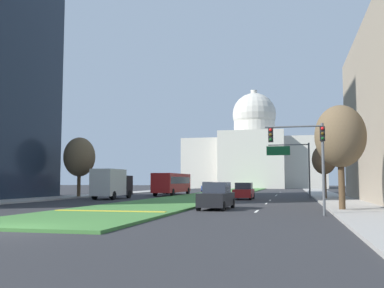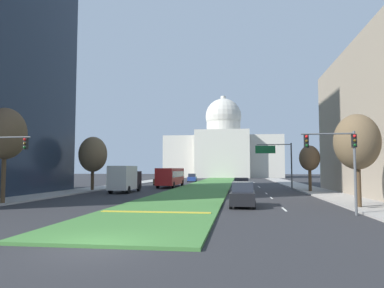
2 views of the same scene
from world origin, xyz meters
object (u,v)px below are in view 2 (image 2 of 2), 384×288
(capitol_building, at_px, (223,150))
(street_tree_left_mid, at_px, (93,154))
(sedan_lead_stopped, at_px, (243,195))
(city_bus, at_px, (171,176))
(sedan_far_horizon, at_px, (192,178))
(street_tree_right_mid, at_px, (310,159))
(traffic_light_near_right, at_px, (340,154))
(sedan_distant, at_px, (161,180))
(box_truck_delivery, at_px, (125,179))
(overhead_guide_sign, at_px, (278,156))
(sedan_midblock, at_px, (241,185))
(street_tree_left_near, at_px, (5,134))
(street_tree_right_near, at_px, (357,142))

(capitol_building, distance_m, street_tree_left_mid, 78.28)
(sedan_lead_stopped, height_order, city_bus, city_bus)
(sedan_far_horizon, bearing_deg, street_tree_right_mid, -60.11)
(traffic_light_near_right, xyz_separation_m, sedan_distant, (-19.98, 38.68, -2.96))
(traffic_light_near_right, distance_m, box_truck_delivery, 27.39)
(street_tree_left_mid, xyz_separation_m, sedan_distant, (5.14, 17.84, -3.89))
(overhead_guide_sign, height_order, sedan_lead_stopped, overhead_guide_sign)
(sedan_midblock, bearing_deg, city_bus, 135.82)
(capitol_building, relative_size, street_tree_left_near, 4.96)
(capitol_building, xyz_separation_m, street_tree_left_mid, (-13.65, -76.94, -4.64))
(street_tree_left_mid, height_order, sedan_midblock, street_tree_left_mid)
(street_tree_right_near, height_order, box_truck_delivery, street_tree_right_near)
(overhead_guide_sign, height_order, city_bus, overhead_guide_sign)
(sedan_lead_stopped, xyz_separation_m, sedan_far_horizon, (-10.60, 50.70, -0.02))
(sedan_distant, bearing_deg, street_tree_right_mid, -36.68)
(street_tree_left_near, bearing_deg, sedan_midblock, 43.51)
(traffic_light_near_right, distance_m, sedan_lead_stopped, 7.95)
(traffic_light_near_right, height_order, sedan_lead_stopped, traffic_light_near_right)
(street_tree_right_mid, bearing_deg, city_bus, 153.33)
(city_bus, bearing_deg, overhead_guide_sign, -13.05)
(overhead_guide_sign, relative_size, street_tree_left_near, 0.84)
(capitol_building, xyz_separation_m, street_tree_right_near, (13.65, -94.03, -4.59))
(overhead_guide_sign, distance_m, street_tree_right_mid, 6.74)
(overhead_guide_sign, distance_m, city_bus, 16.83)
(street_tree_right_near, relative_size, sedan_midblock, 1.59)
(street_tree_right_near, xyz_separation_m, sedan_distant, (-22.17, 34.92, -3.94))
(street_tree_right_mid, xyz_separation_m, box_truck_delivery, (-22.38, -3.47, -2.45))
(sedan_midblock, distance_m, sedan_distant, 22.47)
(sedan_midblock, bearing_deg, box_truck_delivery, -169.79)
(traffic_light_near_right, height_order, street_tree_left_mid, street_tree_left_mid)
(sedan_far_horizon, xyz_separation_m, city_bus, (-0.34, -23.28, 0.93))
(sedan_distant, bearing_deg, overhead_guide_sign, -29.11)
(capitol_building, distance_m, street_tree_left_near, 95.71)
(street_tree_right_near, xyz_separation_m, sedan_lead_stopped, (-8.18, 0.56, -3.91))
(street_tree_right_mid, height_order, box_truck_delivery, street_tree_right_mid)
(capitol_building, relative_size, sedan_midblock, 9.00)
(sedan_midblock, bearing_deg, street_tree_right_mid, 6.43)
(street_tree_right_near, height_order, street_tree_left_mid, street_tree_left_mid)
(street_tree_right_mid, distance_m, city_bus, 21.72)
(city_bus, bearing_deg, street_tree_left_mid, -126.94)
(capitol_building, bearing_deg, overhead_guide_sign, -81.29)
(overhead_guide_sign, xyz_separation_m, street_tree_right_mid, (3.14, -5.95, -0.50))
(sedan_midblock, bearing_deg, sedan_distant, 128.51)
(street_tree_left_mid, bearing_deg, sedan_midblock, 0.77)
(capitol_building, distance_m, sedan_distant, 60.32)
(overhead_guide_sign, distance_m, street_tree_left_near, 34.72)
(capitol_building, distance_m, city_bus, 66.71)
(traffic_light_near_right, height_order, sedan_midblock, traffic_light_near_right)
(sedan_lead_stopped, height_order, box_truck_delivery, box_truck_delivery)
(street_tree_right_near, xyz_separation_m, sedan_midblock, (-8.17, 17.34, -3.94))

